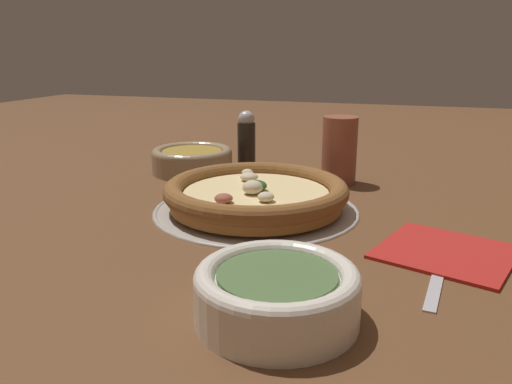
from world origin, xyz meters
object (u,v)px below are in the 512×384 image
Objects in this scene: napkin at (446,250)px; pizza_tray at (256,208)px; pizza at (256,193)px; bowl_far at (277,291)px; pepper_shaker at (246,138)px; bowl_near at (192,159)px; drinking_cup at (339,150)px; fork at (440,266)px.

pizza_tray is at bearing -18.20° from napkin.
bowl_far is at bearing 111.12° from pizza.
pizza and bowl_far have the same top height.
bowl_far is (-0.11, 0.28, 0.02)m from pizza_tray.
pizza is at bearing 111.37° from pepper_shaker.
pepper_shaker reaches higher than bowl_near.
pizza is 1.85× the size of bowl_far.
drinking_cup is 0.36m from fork.
bowl_near is 0.12m from pepper_shaker.
napkin is at bearing 135.56° from pepper_shaker.
pizza reaches higher than napkin.
bowl_far is at bearing 144.75° from fork.
bowl_near is at bearing 1.45° from drinking_cup.
pizza is 0.22m from drinking_cup.
napkin is at bearing 161.80° from pizza_tray.
pizza_tray is 2.57× the size of drinking_cup.
pepper_shaker reaches higher than bowl_far.
bowl_far is 0.77× the size of fork.
drinking_cup is 0.21m from pepper_shaker.
pizza reaches higher than bowl_near.
drinking_cup is at bearing -87.74° from bowl_far.
napkin is 0.04m from fork.
pepper_shaker is (0.11, -0.27, 0.03)m from pizza.
bowl_near is 1.30× the size of drinking_cup.
pizza_tray reaches higher than fork.
pizza_tray is 0.22m from drinking_cup.
bowl_near is at bearing -31.35° from napkin.
bowl_near is (0.19, -0.19, 0.02)m from pizza_tray.
bowl_near is 1.38× the size of pepper_shaker.
bowl_near reaches higher than pizza_tray.
bowl_near is at bearing -44.93° from pizza.
fork is (-0.25, 0.13, -0.00)m from pizza_tray.
bowl_near is at bearing 61.19° from fork.
pepper_shaker is (0.37, -0.36, 0.05)m from napkin.
bowl_near reaches higher than napkin.
bowl_near is (0.19, -0.19, -0.00)m from pizza.
pepper_shaker reaches higher than fork.
drinking_cup is (-0.09, -0.19, 0.03)m from pizza.
pepper_shaker is at bearing -68.63° from pizza.
pizza_tray is 1.68× the size of napkin.
pepper_shaker is (0.11, -0.27, 0.05)m from pizza_tray.
drinking_cup is 0.33m from napkin.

